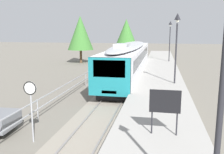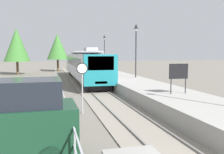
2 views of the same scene
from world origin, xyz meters
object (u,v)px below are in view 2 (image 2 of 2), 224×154
(speed_limit_sign, at_px, (82,75))
(parked_hatchback_grey, at_px, (18,101))
(commuter_train, at_px, (84,63))
(platform_notice_board, at_px, (179,72))
(platform_lamp_mid_platform, at_px, (136,40))
(platform_lamp_far_end, at_px, (104,45))

(speed_limit_sign, distance_m, parked_hatchback_grey, 3.69)
(commuter_train, xyz_separation_m, platform_notice_board, (3.47, -16.40, 0.04))
(speed_limit_sign, bearing_deg, platform_notice_board, -0.98)
(speed_limit_sign, bearing_deg, commuter_train, 82.12)
(commuter_train, bearing_deg, parked_hatchback_grey, -109.69)
(platform_lamp_mid_platform, xyz_separation_m, platform_lamp_far_end, (0.00, 14.70, 0.00))
(platform_lamp_mid_platform, distance_m, platform_lamp_far_end, 14.70)
(platform_lamp_mid_platform, relative_size, parked_hatchback_grey, 1.31)
(commuter_train, xyz_separation_m, platform_lamp_far_end, (4.39, 8.38, 2.47))
(parked_hatchback_grey, bearing_deg, platform_lamp_mid_platform, 43.36)
(speed_limit_sign, bearing_deg, platform_lamp_far_end, 74.93)
(platform_notice_board, distance_m, parked_hatchback_grey, 9.25)
(commuter_train, distance_m, platform_lamp_far_end, 9.78)
(platform_lamp_mid_platform, xyz_separation_m, parked_hatchback_grey, (-10.05, -9.49, -3.83))
(commuter_train, xyz_separation_m, platform_lamp_mid_platform, (4.39, -6.31, 2.47))
(platform_lamp_far_end, xyz_separation_m, speed_limit_sign, (-6.65, -24.69, -2.50))
(speed_limit_sign, bearing_deg, platform_lamp_mid_platform, 56.36)
(platform_lamp_far_end, height_order, speed_limit_sign, platform_lamp_far_end)
(platform_lamp_far_end, xyz_separation_m, platform_notice_board, (-0.92, -24.79, -2.44))
(commuter_train, xyz_separation_m, speed_limit_sign, (-2.26, -16.31, -0.03))
(platform_lamp_far_end, height_order, parked_hatchback_grey, platform_lamp_far_end)
(commuter_train, relative_size, platform_lamp_mid_platform, 3.92)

